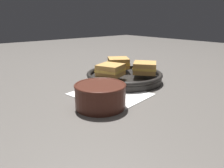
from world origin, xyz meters
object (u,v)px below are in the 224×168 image
at_px(soup_bowl, 100,94).
at_px(skillet, 124,77).
at_px(sandwich_near_right, 145,68).
at_px(sandwich_near_left, 111,70).
at_px(spoon, 110,94).
at_px(sandwich_far_left, 118,63).

bearing_deg(soup_bowl, skillet, 122.08).
xyz_separation_m(skillet, sandwich_near_right, (0.07, 0.05, 0.04)).
bearing_deg(sandwich_near_left, sandwich_near_right, 65.80).
height_order(spoon, sandwich_near_left, sandwich_near_left).
height_order(soup_bowl, skillet, soup_bowl).
relative_size(spoon, sandwich_near_left, 1.26).
bearing_deg(skillet, spoon, -57.83).
xyz_separation_m(spoon, sandwich_near_right, (-0.04, 0.22, 0.06)).
bearing_deg(soup_bowl, sandwich_near_right, 106.27).
relative_size(sandwich_near_right, sandwich_far_left, 1.01).
distance_m(soup_bowl, skillet, 0.30).
height_order(spoon, sandwich_near_right, sandwich_near_right).
relative_size(soup_bowl, sandwich_near_right, 1.20).
xyz_separation_m(spoon, skillet, (-0.11, 0.17, 0.01)).
bearing_deg(soup_bowl, sandwich_near_left, 131.89).
bearing_deg(sandwich_far_left, spoon, -47.84).
height_order(sandwich_near_left, sandwich_far_left, same).
bearing_deg(spoon, sandwich_near_left, 169.55).
bearing_deg(spoon, sandwich_far_left, 162.11).
bearing_deg(spoon, soup_bowl, -28.14).
height_order(soup_bowl, sandwich_near_right, sandwich_near_right).
xyz_separation_m(soup_bowl, sandwich_near_left, (-0.15, 0.17, 0.02)).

